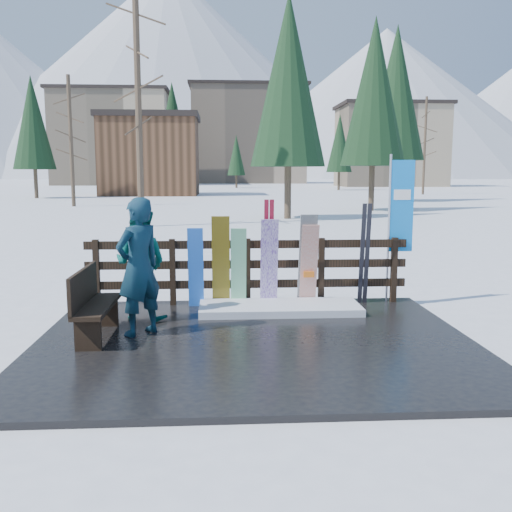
{
  "coord_description": "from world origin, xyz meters",
  "views": [
    {
      "loc": [
        -0.45,
        -7.59,
        2.35
      ],
      "look_at": [
        0.08,
        1.0,
        1.1
      ],
      "focal_mm": 40.0,
      "sensor_mm": 36.0,
      "label": 1
    }
  ],
  "objects": [
    {
      "name": "person_back",
      "position": [
        -1.71,
        1.22,
        0.95
      ],
      "size": [
        1.03,
        0.92,
        1.75
      ],
      "primitive_type": "imported",
      "rotation": [
        0.0,
        0.0,
        2.78
      ],
      "color": "#08524A",
      "rests_on": "deck"
    },
    {
      "name": "deck",
      "position": [
        0.0,
        0.0,
        0.04
      ],
      "size": [
        6.0,
        5.0,
        0.08
      ],
      "primitive_type": "cube",
      "color": "black",
      "rests_on": "ground"
    },
    {
      "name": "ground",
      "position": [
        0.0,
        0.0,
        0.0
      ],
      "size": [
        700.0,
        700.0,
        0.0
      ],
      "primitive_type": "plane",
      "color": "white",
      "rests_on": "ground"
    },
    {
      "name": "bench",
      "position": [
        -2.25,
        0.23,
        0.6
      ],
      "size": [
        0.41,
        1.5,
        0.97
      ],
      "color": "black",
      "rests_on": "deck"
    },
    {
      "name": "resort_buildings",
      "position": [
        1.03,
        115.41,
        9.81
      ],
      "size": [
        73.0,
        87.6,
        22.6
      ],
      "color": "tan",
      "rests_on": "ground"
    },
    {
      "name": "mountains",
      "position": [
        -10.5,
        328.41,
        50.2
      ],
      "size": [
        520.0,
        260.0,
        120.0
      ],
      "color": "white",
      "rests_on": "ground"
    },
    {
      "name": "snowboard_2",
      "position": [
        -0.46,
        1.98,
        0.87
      ],
      "size": [
        0.3,
        0.35,
        1.57
      ],
      "primitive_type": "cube",
      "rotation": [
        0.21,
        0.0,
        0.0
      ],
      "color": "gold",
      "rests_on": "deck"
    },
    {
      "name": "fence",
      "position": [
        0.0,
        2.2,
        0.74
      ],
      "size": [
        5.6,
        0.1,
        1.15
      ],
      "color": "black",
      "rests_on": "deck"
    },
    {
      "name": "snowboard_5",
      "position": [
        1.05,
        1.98,
        0.79
      ],
      "size": [
        0.29,
        0.37,
        1.42
      ],
      "primitive_type": "cube",
      "rotation": [
        0.24,
        0.0,
        0.0
      ],
      "color": "white",
      "rests_on": "deck"
    },
    {
      "name": "snow_patch",
      "position": [
        0.5,
        1.6,
        0.14
      ],
      "size": [
        2.65,
        1.0,
        0.12
      ],
      "primitive_type": "cube",
      "color": "white",
      "rests_on": "deck"
    },
    {
      "name": "snowboard_0",
      "position": [
        -0.89,
        1.98,
        0.76
      ],
      "size": [
        0.26,
        0.2,
        1.37
      ],
      "primitive_type": "cube",
      "rotation": [
        0.13,
        0.0,
        0.0
      ],
      "color": "blue",
      "rests_on": "deck"
    },
    {
      "name": "trees",
      "position": [
        3.66,
        46.2,
        5.81
      ],
      "size": [
        42.09,
        68.58,
        13.68
      ],
      "color": "#382B1E",
      "rests_on": "ground"
    },
    {
      "name": "ski_pair_a",
      "position": [
        0.36,
        2.05,
        1.0
      ],
      "size": [
        0.16,
        0.2,
        1.84
      ],
      "color": "maroon",
      "rests_on": "deck"
    },
    {
      "name": "rental_flag",
      "position": [
        2.66,
        2.25,
        1.69
      ],
      "size": [
        0.45,
        0.04,
        2.6
      ],
      "color": "silver",
      "rests_on": "deck"
    },
    {
      "name": "person_front",
      "position": [
        -1.61,
        0.38,
        1.05
      ],
      "size": [
        0.83,
        0.83,
        1.95
      ],
      "primitive_type": "imported",
      "rotation": [
        0.0,
        0.0,
        3.92
      ],
      "color": "#123E48",
      "rests_on": "deck"
    },
    {
      "name": "ski_pair_b",
      "position": [
        2.03,
        2.05,
        0.96
      ],
      "size": [
        0.17,
        0.23,
        1.77
      ],
      "color": "black",
      "rests_on": "deck"
    },
    {
      "name": "snowboard_1",
      "position": [
        -0.16,
        1.98,
        0.76
      ],
      "size": [
        0.26,
        0.28,
        1.36
      ],
      "primitive_type": "cube",
      "rotation": [
        0.18,
        0.0,
        0.0
      ],
      "color": "silver",
      "rests_on": "deck"
    },
    {
      "name": "snowboard_3",
      "position": [
        0.36,
        1.98,
        0.84
      ],
      "size": [
        0.3,
        0.27,
        1.51
      ],
      "primitive_type": "cube",
      "rotation": [
        0.16,
        0.0,
        0.0
      ],
      "color": "white",
      "rests_on": "deck"
    },
    {
      "name": "snowboard_4",
      "position": [
        1.01,
        1.98,
        0.88
      ],
      "size": [
        0.29,
        0.39,
        1.59
      ],
      "primitive_type": "cube",
      "rotation": [
        0.22,
        0.0,
        0.0
      ],
      "color": "black",
      "rests_on": "deck"
    }
  ]
}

